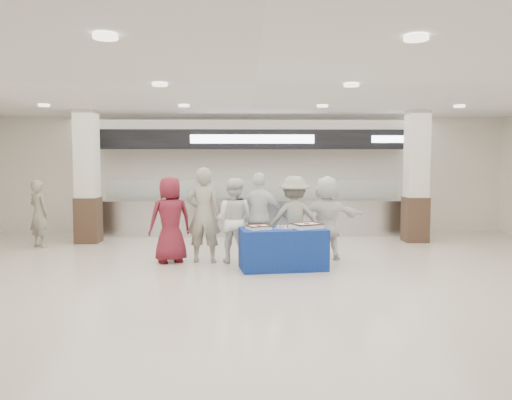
{
  "coord_description": "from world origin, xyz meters",
  "views": [
    {
      "loc": [
        -0.15,
        -7.91,
        1.98
      ],
      "look_at": [
        0.03,
        1.6,
        1.24
      ],
      "focal_mm": 35.0,
      "sensor_mm": 36.0,
      "label": 1
    }
  ],
  "objects_px": {
    "chef_short": "(260,217)",
    "cupcake_tray": "(284,227)",
    "soldier_a": "(204,215)",
    "civilian_maroon": "(170,219)",
    "sheet_cake_left": "(259,227)",
    "soldier_b": "(294,219)",
    "soldier_bg": "(39,214)",
    "display_table": "(283,249)",
    "chef_tall": "(234,220)",
    "civilian_white": "(326,218)",
    "sheet_cake_right": "(307,225)"
  },
  "relations": [
    {
      "from": "soldier_a",
      "to": "civilian_white",
      "type": "relative_size",
      "value": 1.1
    },
    {
      "from": "chef_short",
      "to": "civilian_white",
      "type": "xyz_separation_m",
      "value": [
        1.34,
        0.2,
        -0.03
      ]
    },
    {
      "from": "soldier_a",
      "to": "civilian_maroon",
      "type": "bearing_deg",
      "value": 5.31
    },
    {
      "from": "sheet_cake_right",
      "to": "chef_short",
      "type": "bearing_deg",
      "value": 142.17
    },
    {
      "from": "chef_tall",
      "to": "soldier_bg",
      "type": "relative_size",
      "value": 1.07
    },
    {
      "from": "civilian_maroon",
      "to": "soldier_a",
      "type": "bearing_deg",
      "value": 157.19
    },
    {
      "from": "display_table",
      "to": "soldier_a",
      "type": "height_order",
      "value": "soldier_a"
    },
    {
      "from": "chef_tall",
      "to": "chef_short",
      "type": "height_order",
      "value": "chef_short"
    },
    {
      "from": "display_table",
      "to": "sheet_cake_right",
      "type": "distance_m",
      "value": 0.61
    },
    {
      "from": "sheet_cake_left",
      "to": "chef_short",
      "type": "bearing_deg",
      "value": 87.09
    },
    {
      "from": "sheet_cake_left",
      "to": "cupcake_tray",
      "type": "distance_m",
      "value": 0.45
    },
    {
      "from": "display_table",
      "to": "cupcake_tray",
      "type": "relative_size",
      "value": 4.02
    },
    {
      "from": "soldier_bg",
      "to": "chef_short",
      "type": "bearing_deg",
      "value": -166.14
    },
    {
      "from": "display_table",
      "to": "soldier_b",
      "type": "bearing_deg",
      "value": 59.36
    },
    {
      "from": "civilian_maroon",
      "to": "soldier_b",
      "type": "relative_size",
      "value": 1.0
    },
    {
      "from": "display_table",
      "to": "soldier_b",
      "type": "relative_size",
      "value": 0.92
    },
    {
      "from": "sheet_cake_left",
      "to": "chef_tall",
      "type": "xyz_separation_m",
      "value": [
        -0.47,
        0.72,
        0.03
      ]
    },
    {
      "from": "chef_short",
      "to": "soldier_b",
      "type": "height_order",
      "value": "chef_short"
    },
    {
      "from": "chef_short",
      "to": "soldier_bg",
      "type": "bearing_deg",
      "value": -7.53
    },
    {
      "from": "chef_short",
      "to": "soldier_b",
      "type": "xyz_separation_m",
      "value": [
        0.67,
        -0.05,
        -0.03
      ]
    },
    {
      "from": "sheet_cake_right",
      "to": "display_table",
      "type": "bearing_deg",
      "value": -175.0
    },
    {
      "from": "sheet_cake_left",
      "to": "cupcake_tray",
      "type": "height_order",
      "value": "sheet_cake_left"
    },
    {
      "from": "display_table",
      "to": "sheet_cake_right",
      "type": "bearing_deg",
      "value": -3.13
    },
    {
      "from": "civilian_maroon",
      "to": "soldier_b",
      "type": "bearing_deg",
      "value": 157.19
    },
    {
      "from": "soldier_a",
      "to": "soldier_b",
      "type": "xyz_separation_m",
      "value": [
        1.77,
        0.0,
        -0.09
      ]
    },
    {
      "from": "cupcake_tray",
      "to": "chef_short",
      "type": "bearing_deg",
      "value": 119.3
    },
    {
      "from": "display_table",
      "to": "sheet_cake_left",
      "type": "distance_m",
      "value": 0.62
    },
    {
      "from": "cupcake_tray",
      "to": "soldier_a",
      "type": "height_order",
      "value": "soldier_a"
    },
    {
      "from": "sheet_cake_right",
      "to": "soldier_b",
      "type": "distance_m",
      "value": 0.63
    },
    {
      "from": "sheet_cake_left",
      "to": "cupcake_tray",
      "type": "bearing_deg",
      "value": 5.51
    },
    {
      "from": "sheet_cake_left",
      "to": "display_table",
      "type": "bearing_deg",
      "value": 10.69
    },
    {
      "from": "soldier_b",
      "to": "soldier_a",
      "type": "bearing_deg",
      "value": -2.88
    },
    {
      "from": "sheet_cake_left",
      "to": "chef_short",
      "type": "height_order",
      "value": "chef_short"
    },
    {
      "from": "civilian_white",
      "to": "soldier_bg",
      "type": "distance_m",
      "value": 6.57
    },
    {
      "from": "sheet_cake_left",
      "to": "civilian_white",
      "type": "xyz_separation_m",
      "value": [
        1.38,
        0.98,
        0.05
      ]
    },
    {
      "from": "cupcake_tray",
      "to": "civilian_maroon",
      "type": "distance_m",
      "value": 2.27
    },
    {
      "from": "chef_short",
      "to": "soldier_bg",
      "type": "xyz_separation_m",
      "value": [
        -5.04,
        1.76,
        -0.1
      ]
    },
    {
      "from": "soldier_bg",
      "to": "cupcake_tray",
      "type": "bearing_deg",
      "value": -171.48
    },
    {
      "from": "sheet_cake_left",
      "to": "soldier_b",
      "type": "distance_m",
      "value": 1.01
    },
    {
      "from": "sheet_cake_right",
      "to": "cupcake_tray",
      "type": "distance_m",
      "value": 0.44
    },
    {
      "from": "chef_short",
      "to": "cupcake_tray",
      "type": "bearing_deg",
      "value": 131.01
    },
    {
      "from": "display_table",
      "to": "chef_tall",
      "type": "bearing_deg",
      "value": 137.0
    },
    {
      "from": "sheet_cake_right",
      "to": "civilian_maroon",
      "type": "xyz_separation_m",
      "value": [
        -2.6,
        0.6,
        0.04
      ]
    },
    {
      "from": "chef_short",
      "to": "soldier_bg",
      "type": "relative_size",
      "value": 1.13
    },
    {
      "from": "civilian_maroon",
      "to": "soldier_a",
      "type": "height_order",
      "value": "soldier_a"
    },
    {
      "from": "sheet_cake_right",
      "to": "soldier_bg",
      "type": "xyz_separation_m",
      "value": [
        -5.88,
        2.41,
        -0.02
      ]
    },
    {
      "from": "cupcake_tray",
      "to": "chef_tall",
      "type": "bearing_deg",
      "value": 143.7
    },
    {
      "from": "civilian_white",
      "to": "soldier_a",
      "type": "bearing_deg",
      "value": 1.75
    },
    {
      "from": "cupcake_tray",
      "to": "soldier_b",
      "type": "xyz_separation_m",
      "value": [
        0.26,
        0.68,
        0.07
      ]
    },
    {
      "from": "cupcake_tray",
      "to": "sheet_cake_left",
      "type": "bearing_deg",
      "value": -174.49
    }
  ]
}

